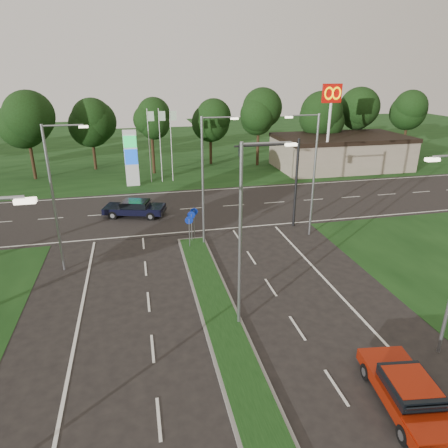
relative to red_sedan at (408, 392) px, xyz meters
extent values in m
plane|color=black|center=(-5.57, 0.44, -0.70)|extent=(160.00, 160.00, 0.00)
cube|color=black|center=(-5.57, 55.44, -0.70)|extent=(160.00, 50.00, 0.02)
cube|color=black|center=(-5.57, 24.44, -0.70)|extent=(160.00, 12.00, 0.02)
cube|color=slate|center=(-5.57, 4.44, -0.64)|extent=(2.00, 26.00, 0.12)
cube|color=gray|center=(16.43, 36.44, 1.30)|extent=(16.00, 9.00, 4.00)
cylinder|color=gray|center=(-4.77, 6.44, 3.80)|extent=(0.16, 0.16, 9.00)
cylinder|color=gray|center=(-3.67, 6.44, 8.20)|extent=(2.20, 0.10, 0.10)
cube|color=#FFF2CC|center=(-2.57, 6.44, 8.10)|extent=(0.50, 0.22, 0.12)
cylinder|color=gray|center=(-4.77, 16.44, 3.80)|extent=(0.16, 0.16, 9.00)
cylinder|color=gray|center=(-3.67, 16.44, 8.20)|extent=(2.20, 0.10, 0.10)
cube|color=#FFF2CC|center=(-2.57, 16.44, 8.10)|extent=(0.50, 0.22, 0.12)
cube|color=#FFF2CC|center=(-11.87, 0.44, 8.10)|extent=(0.50, 0.22, 0.12)
cylinder|color=gray|center=(-14.07, 14.44, 3.80)|extent=(0.16, 0.16, 9.00)
cylinder|color=gray|center=(-12.97, 14.44, 8.20)|extent=(2.20, 0.10, 0.10)
cube|color=#FFF2CC|center=(-11.87, 14.44, 8.10)|extent=(0.50, 0.22, 0.12)
cylinder|color=gray|center=(3.43, 16.44, 3.80)|extent=(0.16, 0.16, 9.00)
cylinder|color=gray|center=(2.33, 16.44, 8.20)|extent=(2.20, 0.10, 0.10)
cube|color=#FFF2CC|center=(1.23, 16.44, 8.10)|extent=(0.50, 0.22, 0.12)
cube|color=#FFF2CC|center=(1.23, 2.44, 8.10)|extent=(0.50, 0.22, 0.12)
cylinder|color=black|center=(2.93, 18.44, 2.80)|extent=(0.20, 0.20, 7.00)
cylinder|color=black|center=(0.43, 18.44, 5.90)|extent=(5.00, 0.14, 0.14)
cube|color=black|center=(-1.57, 18.44, 5.60)|extent=(0.28, 0.28, 0.90)
sphere|color=#FF190C|center=(-1.57, 18.26, 5.90)|extent=(0.20, 0.20, 0.20)
cylinder|color=gray|center=(-5.87, 15.94, 0.40)|extent=(0.06, 0.06, 2.20)
cylinder|color=#0C26A5|center=(-5.87, 15.94, 1.40)|extent=(0.56, 0.04, 0.56)
cylinder|color=gray|center=(-5.57, 16.94, 0.40)|extent=(0.06, 0.06, 2.20)
cylinder|color=#0C26A5|center=(-5.57, 16.94, 1.40)|extent=(0.56, 0.04, 0.56)
cylinder|color=gray|center=(-5.27, 17.64, 0.40)|extent=(0.06, 0.06, 2.20)
cylinder|color=#0C26A5|center=(-5.27, 17.64, 1.40)|extent=(0.56, 0.04, 0.56)
cube|color=silver|center=(-9.57, 33.44, 2.30)|extent=(1.40, 0.30, 6.00)
cube|color=#0CA53F|center=(-9.57, 33.26, 4.10)|extent=(1.30, 0.08, 1.20)
cube|color=#0C3FBF|center=(-9.57, 33.26, 2.50)|extent=(1.30, 0.08, 1.60)
cylinder|color=silver|center=(-7.57, 34.44, 3.30)|extent=(0.08, 0.08, 8.00)
cube|color=#B2D8B2|center=(-7.22, 34.44, 6.50)|extent=(0.70, 0.02, 1.00)
cylinder|color=silver|center=(-6.37, 34.44, 3.30)|extent=(0.08, 0.08, 8.00)
cube|color=#B2D8B2|center=(-6.02, 34.44, 6.50)|extent=(0.70, 0.02, 1.00)
cylinder|color=silver|center=(-5.17, 34.44, 3.30)|extent=(0.08, 0.08, 8.00)
cube|color=#B2D8B2|center=(-4.82, 34.44, 6.50)|extent=(0.70, 0.02, 1.00)
cylinder|color=silver|center=(12.43, 32.44, 4.30)|extent=(0.30, 0.30, 10.00)
cube|color=#BF0C07|center=(12.43, 32.44, 8.70)|extent=(2.20, 0.35, 2.00)
torus|color=#FFC600|center=(11.98, 32.22, 8.70)|extent=(1.06, 0.16, 1.06)
torus|color=#FFC600|center=(12.88, 32.22, 8.70)|extent=(1.06, 0.16, 1.06)
cylinder|color=black|center=(-5.57, 40.44, 1.50)|extent=(0.36, 0.36, 4.40)
sphere|color=black|center=(-5.57, 40.44, 5.80)|extent=(6.00, 6.00, 6.00)
sphere|color=black|center=(-5.27, 40.24, 6.80)|extent=(4.80, 4.80, 4.80)
cube|color=maroon|center=(0.00, 0.02, -0.11)|extent=(2.55, 4.94, 0.48)
cube|color=black|center=(-0.01, -0.07, 0.35)|extent=(1.91, 2.28, 0.45)
cube|color=maroon|center=(-0.01, -0.07, 0.58)|extent=(1.76, 1.89, 0.04)
cylinder|color=black|center=(-0.67, 1.64, -0.37)|extent=(0.30, 0.69, 0.67)
cylinder|color=black|center=(1.09, 1.40, -0.37)|extent=(0.30, 0.69, 0.67)
cylinder|color=black|center=(-1.08, -1.36, -0.37)|extent=(0.30, 0.69, 0.67)
cube|color=black|center=(-9.56, 23.55, -0.07)|extent=(5.43, 3.45, 0.52)
cube|color=black|center=(-9.47, 23.52, 0.43)|extent=(2.64, 2.33, 0.48)
cube|color=black|center=(-9.47, 23.52, 0.67)|extent=(2.22, 2.11, 0.05)
cylinder|color=black|center=(-11.38, 23.11, -0.34)|extent=(0.75, 0.43, 0.71)
cylinder|color=black|center=(-10.83, 24.93, -0.34)|extent=(0.75, 0.43, 0.71)
cylinder|color=black|center=(-8.30, 22.17, -0.34)|extent=(0.75, 0.43, 0.71)
cylinder|color=black|center=(-7.74, 23.98, -0.34)|extent=(0.75, 0.43, 0.71)
camera|label=1|loc=(-9.15, -9.72, 11.10)|focal=32.00mm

